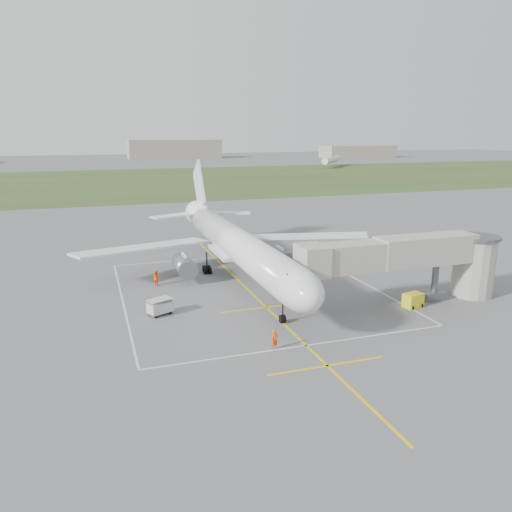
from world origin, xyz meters
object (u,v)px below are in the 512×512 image
object	(u,v)px
airliner	(237,244)
jet_bridge	(419,259)
gpu_unit	(413,300)
baggage_cart	(160,307)
ramp_worker_nose	(275,339)
ramp_worker_wing	(156,278)

from	to	relation	value
airliner	jet_bridge	world-z (taller)	airliner
airliner	gpu_unit	xyz separation A→B (m)	(14.45, -15.52, -3.66)
airliner	jet_bridge	bearing A→B (deg)	-42.19
baggage_cart	ramp_worker_nose	size ratio (longest dim) A/B	1.57
jet_bridge	gpu_unit	xyz separation A→B (m)	(-1.27, -1.27, -4.02)
airliner	ramp_worker_wing	distance (m)	10.37
airliner	ramp_worker_nose	distance (m)	21.03
ramp_worker_nose	jet_bridge	bearing A→B (deg)	3.03
ramp_worker_nose	gpu_unit	bearing A→B (deg)	0.50
gpu_unit	ramp_worker_wing	bearing A→B (deg)	132.96
baggage_cart	ramp_worker_wing	distance (m)	10.04
jet_bridge	gpu_unit	distance (m)	4.40
ramp_worker_wing	jet_bridge	bearing A→B (deg)	-156.57
gpu_unit	ramp_worker_nose	distance (m)	17.96
airliner	jet_bridge	distance (m)	21.22
gpu_unit	ramp_worker_nose	world-z (taller)	ramp_worker_nose
ramp_worker_nose	ramp_worker_wing	size ratio (longest dim) A/B	0.97
jet_bridge	ramp_worker_wing	xyz separation A→B (m)	(-25.46, 14.94, -3.85)
jet_bridge	baggage_cart	bearing A→B (deg)	169.40
gpu_unit	airliner	bearing A→B (deg)	119.75
airliner	baggage_cart	world-z (taller)	airliner
airliner	ramp_worker_wing	xyz separation A→B (m)	(-9.74, 0.69, -3.50)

